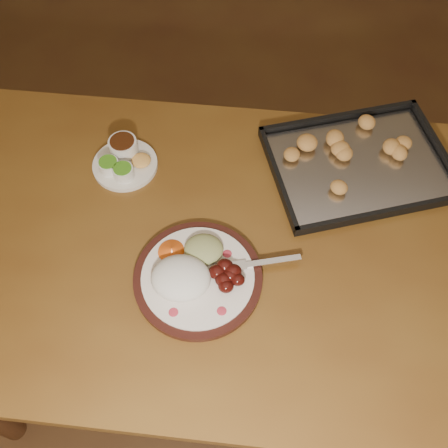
{
  "coord_description": "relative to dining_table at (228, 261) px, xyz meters",
  "views": [
    {
      "loc": [
        -0.2,
        -0.76,
        1.81
      ],
      "look_at": [
        -0.25,
        -0.12,
        0.77
      ],
      "focal_mm": 40.0,
      "sensor_mm": 36.0,
      "label": 1
    }
  ],
  "objects": [
    {
      "name": "ground",
      "position": [
        0.24,
        0.16,
        -0.65
      ],
      "size": [
        4.0,
        4.0,
        0.0
      ],
      "primitive_type": "plane",
      "color": "brown",
      "rests_on": "ground"
    },
    {
      "name": "dining_table",
      "position": [
        0.0,
        0.0,
        0.0
      ],
      "size": [
        1.53,
        0.95,
        0.75
      ],
      "rotation": [
        0.0,
        0.0,
        -0.03
      ],
      "color": "brown",
      "rests_on": "ground"
    },
    {
      "name": "dinner_plate",
      "position": [
        -0.07,
        -0.1,
        0.12
      ],
      "size": [
        0.39,
        0.3,
        0.07
      ],
      "rotation": [
        0.0,
        0.0,
        0.26
      ],
      "color": "black",
      "rests_on": "dining_table"
    },
    {
      "name": "condiment_saucer",
      "position": [
        -0.29,
        0.22,
        0.12
      ],
      "size": [
        0.17,
        0.17,
        0.06
      ],
      "rotation": [
        0.0,
        0.0,
        -0.1
      ],
      "color": "silver",
      "rests_on": "dining_table"
    },
    {
      "name": "baking_tray",
      "position": [
        0.33,
        0.26,
        0.11
      ],
      "size": [
        0.54,
        0.46,
        0.05
      ],
      "rotation": [
        0.0,
        0.0,
        0.3
      ],
      "color": "black",
      "rests_on": "dining_table"
    }
  ]
}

